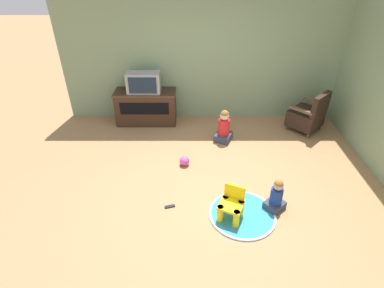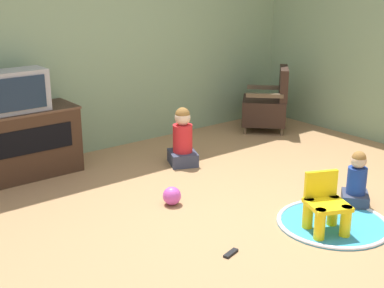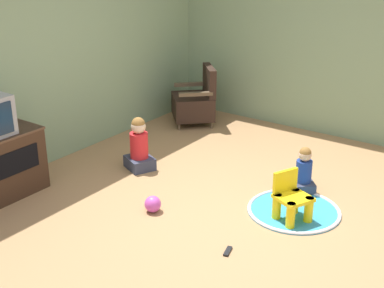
% 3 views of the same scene
% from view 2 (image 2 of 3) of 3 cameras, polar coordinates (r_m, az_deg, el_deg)
% --- Properties ---
extents(ground_plane, '(30.00, 30.00, 0.00)m').
position_cam_2_polar(ground_plane, '(4.82, 6.47, -7.28)').
color(ground_plane, '#9E754C').
extents(wall_back, '(5.82, 0.12, 2.84)m').
position_cam_2_polar(wall_back, '(6.35, -9.84, 11.97)').
color(wall_back, gray).
rests_on(wall_back, ground_plane).
extents(tv_cabinet, '(1.27, 0.52, 0.71)m').
position_cam_2_polar(tv_cabinet, '(5.77, -18.23, 0.09)').
color(tv_cabinet, '#382316').
rests_on(tv_cabinet, ground_plane).
extents(television, '(0.67, 0.32, 0.42)m').
position_cam_2_polar(television, '(5.59, -18.59, 5.35)').
color(television, '#939399').
rests_on(television, tv_cabinet).
extents(black_armchair, '(0.82, 0.82, 0.85)m').
position_cam_2_polar(black_armchair, '(7.26, 8.03, 4.09)').
color(black_armchair, brown).
rests_on(black_armchair, ground_plane).
extents(yellow_kid_chair, '(0.41, 0.40, 0.49)m').
position_cam_2_polar(yellow_kid_chair, '(4.51, 14.08, -6.75)').
color(yellow_kid_chair, yellow).
rests_on(yellow_kid_chair, ground_plane).
extents(play_mat, '(0.95, 0.95, 0.04)m').
position_cam_2_polar(play_mat, '(4.74, 14.80, -8.13)').
color(play_mat, teal).
rests_on(play_mat, ground_plane).
extents(child_watching_left, '(0.40, 0.42, 0.65)m').
position_cam_2_polar(child_watching_left, '(5.88, -1.01, 0.43)').
color(child_watching_left, '#33384C').
rests_on(child_watching_left, ground_plane).
extents(child_watching_center, '(0.35, 0.35, 0.52)m').
position_cam_2_polar(child_watching_center, '(5.08, 17.15, -3.90)').
color(child_watching_center, '#33384C').
rests_on(child_watching_center, ground_plane).
extents(toy_ball, '(0.17, 0.17, 0.17)m').
position_cam_2_polar(toy_ball, '(4.92, -2.16, -5.55)').
color(toy_ball, '#CC4CB2').
rests_on(toy_ball, ground_plane).
extents(remote_control, '(0.16, 0.08, 0.02)m').
position_cam_2_polar(remote_control, '(4.14, 4.16, -11.54)').
color(remote_control, black).
rests_on(remote_control, ground_plane).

